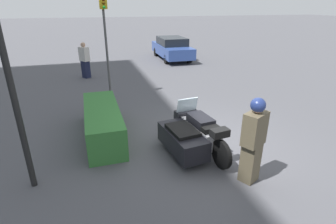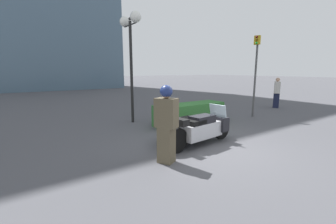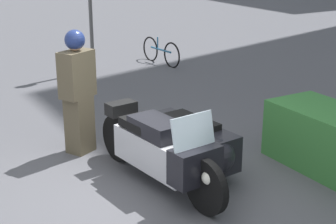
# 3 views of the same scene
# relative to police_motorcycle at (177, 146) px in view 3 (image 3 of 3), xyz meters

# --- Properties ---
(ground_plane) EXTENTS (160.00, 160.00, 0.00)m
(ground_plane) POSITION_rel_police_motorcycle_xyz_m (0.13, -0.63, -0.48)
(ground_plane) COLOR #4C4C51
(police_motorcycle) EXTENTS (2.66, 1.31, 1.17)m
(police_motorcycle) POSITION_rel_police_motorcycle_xyz_m (0.00, 0.00, 0.00)
(police_motorcycle) COLOR black
(police_motorcycle) RESTS_ON ground
(officer_rider) EXTENTS (0.51, 0.60, 1.89)m
(officer_rider) POSITION_rel_police_motorcycle_xyz_m (-1.57, -0.78, 0.52)
(officer_rider) COLOR brown
(officer_rider) RESTS_ON ground
(bicycle_parked) EXTENTS (1.64, 0.20, 0.71)m
(bicycle_parked) POSITION_rel_police_motorcycle_xyz_m (-6.11, 3.22, -0.16)
(bicycle_parked) COLOR black
(bicycle_parked) RESTS_ON ground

